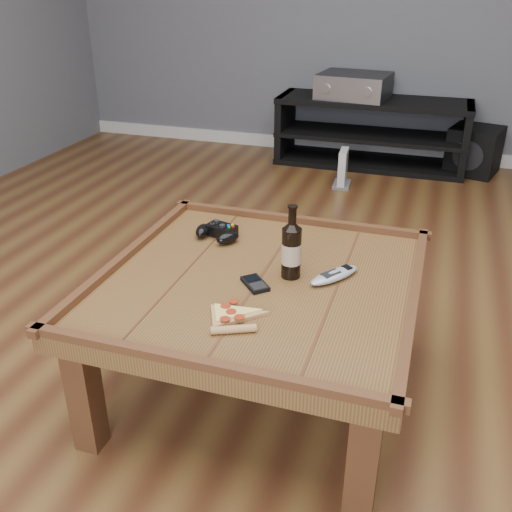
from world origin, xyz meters
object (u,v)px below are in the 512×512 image
(media_console, at_px, (371,133))
(game_console, at_px, (343,170))
(pizza_slice, at_px, (232,316))
(coffee_table, at_px, (260,294))
(remote_control, at_px, (334,275))
(beer_bottle, at_px, (291,249))
(av_receiver, at_px, (354,86))
(smartphone, at_px, (255,284))
(game_controller, at_px, (218,232))
(subwoofer, at_px, (474,150))

(media_console, relative_size, game_console, 5.53)
(pizza_slice, bearing_deg, media_console, 65.08)
(coffee_table, distance_m, game_console, 2.24)
(remote_control, bearing_deg, beer_bottle, -134.63)
(pizza_slice, xyz_separation_m, av_receiver, (-0.15, 2.99, 0.13))
(remote_control, bearing_deg, coffee_table, -127.16)
(coffee_table, relative_size, av_receiver, 1.93)
(media_console, bearing_deg, game_console, -101.60)
(pizza_slice, bearing_deg, beer_bottle, 47.44)
(smartphone, xyz_separation_m, remote_control, (0.23, 0.12, 0.01))
(media_console, xyz_separation_m, av_receiver, (-0.15, -0.01, 0.34))
(smartphone, relative_size, game_console, 0.47)
(media_console, bearing_deg, game_controller, -95.54)
(remote_control, xyz_separation_m, game_console, (-0.34, 2.15, -0.35))
(media_console, distance_m, game_console, 0.56)
(av_receiver, bearing_deg, pizza_slice, -80.83)
(smartphone, height_order, game_console, smartphone)
(beer_bottle, xyz_separation_m, smartphone, (-0.09, -0.10, -0.09))
(media_console, bearing_deg, coffee_table, -90.00)
(game_controller, distance_m, av_receiver, 2.50)
(pizza_slice, relative_size, av_receiver, 0.49)
(pizza_slice, distance_m, subwoofer, 3.15)
(smartphone, relative_size, av_receiver, 0.22)
(media_console, height_order, subwoofer, media_console)
(beer_bottle, relative_size, smartphone, 2.09)
(beer_bottle, distance_m, game_console, 2.22)
(remote_control, xyz_separation_m, av_receiver, (-0.39, 2.67, 0.12))
(media_console, height_order, beer_bottle, beer_bottle)
(subwoofer, bearing_deg, game_console, -130.37)
(coffee_table, bearing_deg, game_console, 92.81)
(game_controller, relative_size, remote_control, 0.96)
(coffee_table, height_order, smartphone, coffee_table)
(beer_bottle, bearing_deg, remote_control, 9.96)
(subwoofer, bearing_deg, coffee_table, -89.41)
(coffee_table, distance_m, game_controller, 0.36)
(game_controller, relative_size, pizza_slice, 0.72)
(smartphone, distance_m, remote_control, 0.26)
(subwoofer, bearing_deg, av_receiver, -161.02)
(coffee_table, relative_size, remote_control, 5.23)
(pizza_slice, xyz_separation_m, remote_control, (0.24, 0.32, 0.01))
(game_controller, relative_size, smartphone, 1.59)
(pizza_slice, height_order, remote_control, remote_control)
(smartphone, distance_m, game_console, 2.30)
(media_console, bearing_deg, remote_control, -85.07)
(coffee_table, height_order, subwoofer, coffee_table)
(subwoofer, bearing_deg, media_console, -160.79)
(subwoofer, height_order, game_console, subwoofer)
(coffee_table, xyz_separation_m, smartphone, (0.00, -0.05, 0.07))
(coffee_table, distance_m, smartphone, 0.08)
(smartphone, bearing_deg, media_console, 47.62)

